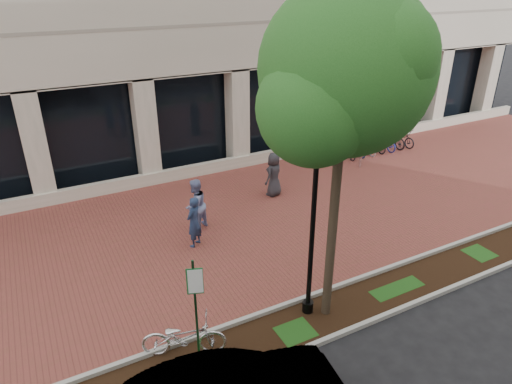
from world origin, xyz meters
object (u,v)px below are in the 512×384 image
pedestrian_right (274,174)px  bike_rack_cluster (375,142)px  parking_sign (196,301)px  locked_bicycle (184,337)px  lamppost (313,224)px  pedestrian_mid (195,205)px  pedestrian_left (194,222)px  bollard (361,158)px  street_tree (346,81)px

pedestrian_right → bike_rack_cluster: pedestrian_right is taller
parking_sign → bike_rack_cluster: parking_sign is taller
locked_bicycle → lamppost: bearing=-67.3°
parking_sign → pedestrian_mid: size_ratio=1.50×
locked_bicycle → pedestrian_left: (1.84, 4.18, 0.34)m
locked_bicycle → bike_rack_cluster: 14.92m
pedestrian_left → bike_rack_cluster: 11.39m
parking_sign → pedestrian_left: size_ratio=1.61×
pedestrian_mid → bollard: (8.31, 1.67, -0.42)m
locked_bicycle → bollard: 12.57m
parking_sign → bollard: size_ratio=2.90×
locked_bicycle → pedestrian_right: pedestrian_right is taller
pedestrian_left → pedestrian_mid: pedestrian_mid is taller
street_tree → bollard: (6.90, 7.10, -5.35)m
pedestrian_left → bollard: size_ratio=1.81×
lamppost → pedestrian_right: size_ratio=2.61×
locked_bicycle → pedestrian_right: size_ratio=1.10×
street_tree → locked_bicycle: 6.47m
parking_sign → bollard: bearing=55.0°
pedestrian_left → locked_bicycle: bearing=29.8°
lamppost → bollard: 10.27m
lamppost → street_tree: (0.44, -0.22, 3.28)m
parking_sign → street_tree: 5.40m
street_tree → bollard: street_tree is taller
pedestrian_right → bollard: bearing=159.1°
street_tree → lamppost: bearing=153.7°
pedestrian_left → pedestrian_mid: size_ratio=0.93×
street_tree → pedestrian_right: 8.44m
pedestrian_left → bollard: bearing=160.3°
lamppost → street_tree: 3.32m
lamppost → bollard: size_ratio=4.87×
pedestrian_left → bike_rack_cluster: (10.69, 3.93, -0.38)m
parking_sign → pedestrian_left: parking_sign is taller
street_tree → pedestrian_mid: bearing=104.6°
parking_sign → locked_bicycle: bearing=137.5°
bollard → pedestrian_left: bearing=-163.3°
pedestrian_left → street_tree: bearing=75.8°
lamppost → pedestrian_mid: size_ratio=2.52×
pedestrian_mid → pedestrian_left: bearing=34.0°
parking_sign → lamppost: 3.17m
parking_sign → pedestrian_mid: bearing=89.8°
parking_sign → pedestrian_mid: parking_sign is taller
parking_sign → locked_bicycle: 1.26m
pedestrian_mid → bike_rack_cluster: (10.27, 2.99, -0.44)m
parking_sign → bike_rack_cluster: (12.33, 8.50, -1.23)m
locked_bicycle → pedestrian_left: bearing=0.4°
bollard → pedestrian_mid: bearing=-168.6°
lamppost → locked_bicycle: lamppost is taller
parking_sign → street_tree: street_tree is taller
locked_bicycle → pedestrian_left: size_ratio=1.13×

